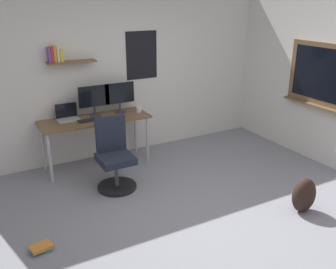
# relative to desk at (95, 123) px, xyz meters

# --- Properties ---
(ground_plane) EXTENTS (5.20, 5.20, 0.00)m
(ground_plane) POSITION_rel_desk_xyz_m (0.63, -2.08, -0.67)
(ground_plane) COLOR gray
(ground_plane) RESTS_ON ground
(wall_back) EXTENTS (5.00, 0.30, 2.60)m
(wall_back) POSITION_rel_desk_xyz_m (0.63, 0.37, 0.63)
(wall_back) COLOR silver
(wall_back) RESTS_ON ground
(desk) EXTENTS (1.59, 0.58, 0.74)m
(desk) POSITION_rel_desk_xyz_m (0.00, 0.00, 0.00)
(desk) COLOR brown
(desk) RESTS_ON ground
(office_chair) EXTENTS (0.52, 0.52, 0.95)m
(office_chair) POSITION_rel_desk_xyz_m (-0.01, -0.77, -0.26)
(office_chair) COLOR black
(office_chair) RESTS_ON ground
(laptop) EXTENTS (0.31, 0.21, 0.23)m
(laptop) POSITION_rel_desk_xyz_m (-0.36, 0.14, 0.13)
(laptop) COLOR #ADAFB5
(laptop) RESTS_ON desk
(monitor_primary) EXTENTS (0.46, 0.17, 0.46)m
(monitor_primary) POSITION_rel_desk_xyz_m (0.04, 0.09, 0.34)
(monitor_primary) COLOR #38383D
(monitor_primary) RESTS_ON desk
(monitor_secondary) EXTENTS (0.46, 0.17, 0.46)m
(monitor_secondary) POSITION_rel_desk_xyz_m (0.44, 0.09, 0.34)
(monitor_secondary) COLOR #38383D
(monitor_secondary) RESTS_ON desk
(keyboard) EXTENTS (0.37, 0.13, 0.02)m
(keyboard) POSITION_rel_desk_xyz_m (-0.08, -0.07, 0.08)
(keyboard) COLOR black
(keyboard) RESTS_ON desk
(computer_mouse) EXTENTS (0.10, 0.06, 0.03)m
(computer_mouse) POSITION_rel_desk_xyz_m (0.20, -0.07, 0.09)
(computer_mouse) COLOR #262628
(computer_mouse) RESTS_ON desk
(coffee_mug) EXTENTS (0.08, 0.08, 0.09)m
(coffee_mug) POSITION_rel_desk_xyz_m (0.69, -0.02, 0.12)
(coffee_mug) COLOR silver
(coffee_mug) RESTS_ON desk
(backpack) EXTENTS (0.32, 0.22, 0.43)m
(backpack) POSITION_rel_desk_xyz_m (1.72, -2.43, -0.45)
(backpack) COLOR black
(backpack) RESTS_ON ground
(book_stack_on_floor) EXTENTS (0.24, 0.21, 0.06)m
(book_stack_on_floor) POSITION_rel_desk_xyz_m (-1.17, -1.69, -0.64)
(book_stack_on_floor) COLOR teal
(book_stack_on_floor) RESTS_ON ground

